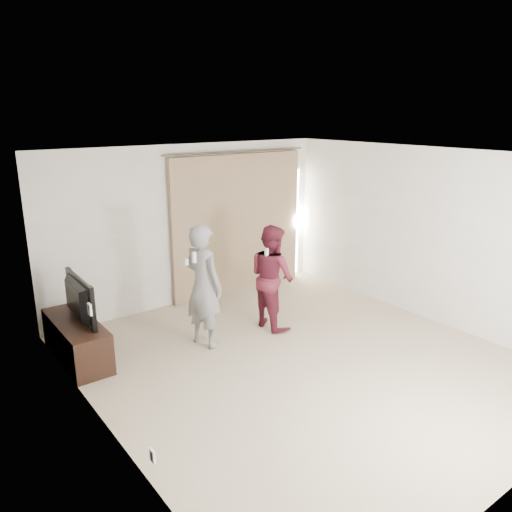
# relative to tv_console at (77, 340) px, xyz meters

# --- Properties ---
(floor) EXTENTS (5.50, 5.50, 0.00)m
(floor) POSITION_rel_tv_console_xyz_m (2.27, -1.78, -0.26)
(floor) COLOR tan
(floor) RESTS_ON ground
(wall_back) EXTENTS (5.00, 0.04, 2.60)m
(wall_back) POSITION_rel_tv_console_xyz_m (2.27, 0.97, 1.04)
(wall_back) COLOR white
(wall_back) RESTS_ON ground
(wall_left) EXTENTS (0.04, 5.50, 2.60)m
(wall_left) POSITION_rel_tv_console_xyz_m (-0.23, -1.78, 1.04)
(wall_left) COLOR white
(wall_left) RESTS_ON ground
(ceiling) EXTENTS (5.00, 5.50, 0.01)m
(ceiling) POSITION_rel_tv_console_xyz_m (2.27, -1.78, 2.34)
(ceiling) COLOR white
(ceiling) RESTS_ON wall_back
(curtain) EXTENTS (2.80, 0.11, 2.46)m
(curtain) POSITION_rel_tv_console_xyz_m (3.18, 0.90, 0.94)
(curtain) COLOR tan
(curtain) RESTS_ON ground
(tv_console) EXTENTS (0.48, 1.37, 0.53)m
(tv_console) POSITION_rel_tv_console_xyz_m (0.00, 0.00, 0.00)
(tv_console) COLOR black
(tv_console) RESTS_ON ground
(tv) EXTENTS (0.15, 1.00, 0.58)m
(tv) POSITION_rel_tv_console_xyz_m (0.00, 0.00, 0.55)
(tv) COLOR black
(tv) RESTS_ON tv_console
(scratching_post) EXTENTS (0.35, 0.35, 0.47)m
(scratching_post) POSITION_rel_tv_console_xyz_m (0.29, 0.62, -0.08)
(scratching_post) COLOR tan
(scratching_post) RESTS_ON ground
(person_man) EXTENTS (0.54, 0.70, 1.69)m
(person_man) POSITION_rel_tv_console_xyz_m (1.54, -0.60, 0.58)
(person_man) COLOR gray
(person_man) RESTS_ON ground
(person_woman) EXTENTS (0.60, 0.76, 1.54)m
(person_woman) POSITION_rel_tv_console_xyz_m (2.66, -0.67, 0.50)
(person_woman) COLOR maroon
(person_woman) RESTS_ON ground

